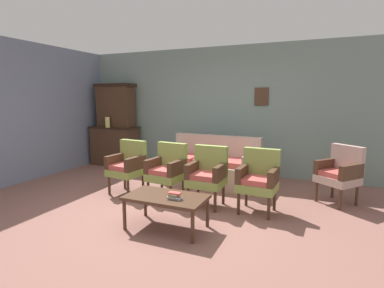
# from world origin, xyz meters

# --- Properties ---
(ground_plane) EXTENTS (7.68, 7.68, 0.00)m
(ground_plane) POSITION_xyz_m (0.00, 0.00, 0.00)
(ground_plane) COLOR #84564C
(wall_back_with_decor) EXTENTS (6.40, 0.09, 2.70)m
(wall_back_with_decor) POSITION_xyz_m (0.00, 2.63, 1.35)
(wall_back_with_decor) COLOR gray
(wall_back_with_decor) RESTS_ON ground
(wall_left_side) EXTENTS (0.06, 5.20, 2.70)m
(wall_left_side) POSITION_xyz_m (-3.23, 0.00, 1.35)
(wall_left_side) COLOR slate
(wall_left_side) RESTS_ON ground
(side_cabinet) EXTENTS (1.16, 0.55, 0.93)m
(side_cabinet) POSITION_xyz_m (-2.54, 2.25, 0.47)
(side_cabinet) COLOR #472D1E
(side_cabinet) RESTS_ON ground
(cabinet_upper_hutch) EXTENTS (0.99, 0.38, 1.03)m
(cabinet_upper_hutch) POSITION_xyz_m (-2.54, 2.33, 1.45)
(cabinet_upper_hutch) COLOR #472D1E
(cabinet_upper_hutch) RESTS_ON side_cabinet
(vase_on_cabinet) EXTENTS (0.11, 0.11, 0.25)m
(vase_on_cabinet) POSITION_xyz_m (-2.59, 2.07, 1.05)
(vase_on_cabinet) COLOR #D8C66A
(vase_on_cabinet) RESTS_ON side_cabinet
(floral_couch) EXTENTS (1.80, 0.90, 0.90)m
(floral_couch) POSITION_xyz_m (0.17, 1.63, 0.33)
(floral_couch) COLOR tan
(floral_couch) RESTS_ON ground
(armchair_row_middle) EXTENTS (0.57, 0.55, 0.90)m
(armchair_row_middle) POSITION_xyz_m (-0.95, 0.54, 0.50)
(armchair_row_middle) COLOR #849947
(armchair_row_middle) RESTS_ON ground
(armchair_near_couch_end) EXTENTS (0.56, 0.54, 0.90)m
(armchair_near_couch_end) POSITION_xyz_m (-0.19, 0.54, 0.50)
(armchair_near_couch_end) COLOR #849947
(armchair_near_couch_end) RESTS_ON ground
(armchair_by_doorway) EXTENTS (0.52, 0.49, 0.90)m
(armchair_by_doorway) POSITION_xyz_m (0.51, 0.51, 0.50)
(armchair_by_doorway) COLOR #849947
(armchair_by_doorway) RESTS_ON ground
(armchair_near_cabinet) EXTENTS (0.55, 0.52, 0.90)m
(armchair_near_cabinet) POSITION_xyz_m (1.26, 0.56, 0.50)
(armchair_near_cabinet) COLOR #849947
(armchair_near_cabinet) RESTS_ON ground
(wingback_chair_by_fireplace) EXTENTS (0.71, 0.71, 0.90)m
(wingback_chair_by_fireplace) POSITION_xyz_m (2.35, 1.40, 0.50)
(wingback_chair_by_fireplace) COLOR tan
(wingback_chair_by_fireplace) RESTS_ON ground
(coffee_table) EXTENTS (1.00, 0.56, 0.42)m
(coffee_table) POSITION_xyz_m (0.32, -0.45, 0.38)
(coffee_table) COLOR #472D1E
(coffee_table) RESTS_ON ground
(book_stack_on_table) EXTENTS (0.16, 0.12, 0.08)m
(book_stack_on_table) POSITION_xyz_m (0.47, -0.52, 0.46)
(book_stack_on_table) COLOR #97A5AD
(book_stack_on_table) RESTS_ON coffee_table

